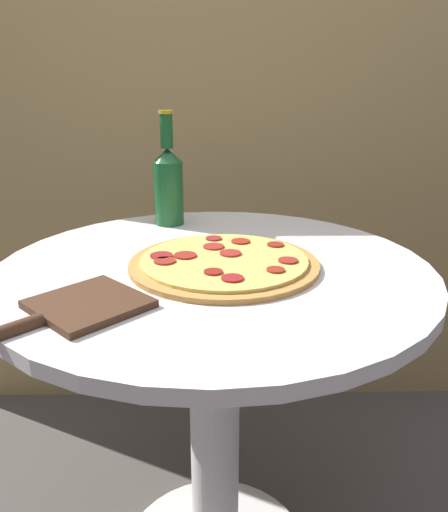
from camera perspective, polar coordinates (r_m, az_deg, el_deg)
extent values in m
cylinder|color=silver|center=(1.12, -1.06, -19.07)|extent=(0.10, 0.10, 0.69)
cylinder|color=silver|center=(0.94, -1.20, -1.65)|extent=(0.81, 0.81, 0.02)
cube|color=tan|center=(1.56, -1.14, 13.92)|extent=(1.79, 0.04, 1.83)
cylinder|color=#B77F3D|center=(0.92, 0.00, -0.88)|extent=(0.35, 0.35, 0.01)
cylinder|color=#EACC60|center=(0.92, 0.00, -0.41)|extent=(0.31, 0.31, 0.01)
cylinder|color=maroon|center=(0.85, -1.08, -1.82)|extent=(0.03, 0.03, 0.00)
cylinder|color=maroon|center=(1.01, 1.91, 1.69)|extent=(0.04, 0.04, 0.00)
cylinder|color=maroon|center=(1.00, 5.90, 1.31)|extent=(0.03, 0.03, 0.00)
cylinder|color=maroon|center=(0.98, -0.97, 1.09)|extent=(0.04, 0.04, 0.00)
cylinder|color=maroon|center=(0.91, 7.33, -0.51)|extent=(0.04, 0.04, 0.00)
cylinder|color=maroon|center=(0.91, -6.79, -0.56)|extent=(0.04, 0.04, 0.00)
cylinder|color=maroon|center=(0.94, -4.45, 0.16)|extent=(0.04, 0.04, 0.00)
cylinder|color=maroon|center=(0.94, 0.75, 0.32)|extent=(0.04, 0.04, 0.00)
cylinder|color=maroon|center=(1.03, -0.97, 2.03)|extent=(0.03, 0.03, 0.00)
cylinder|color=maroon|center=(0.86, 5.92, -1.58)|extent=(0.03, 0.03, 0.00)
cylinder|color=maroon|center=(0.94, -7.15, 0.13)|extent=(0.04, 0.04, 0.00)
cylinder|color=maroon|center=(0.82, 0.97, -2.54)|extent=(0.04, 0.04, 0.00)
cylinder|color=#195628|center=(1.20, -6.34, 7.13)|extent=(0.07, 0.07, 0.15)
cone|color=#195628|center=(1.18, -6.50, 11.40)|extent=(0.07, 0.07, 0.03)
cylinder|color=#195628|center=(1.18, -6.60, 13.99)|extent=(0.03, 0.03, 0.08)
cylinder|color=gold|center=(1.18, -6.68, 16.04)|extent=(0.03, 0.03, 0.01)
cube|color=#422819|center=(0.78, -15.20, -5.30)|extent=(0.21, 0.21, 0.01)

